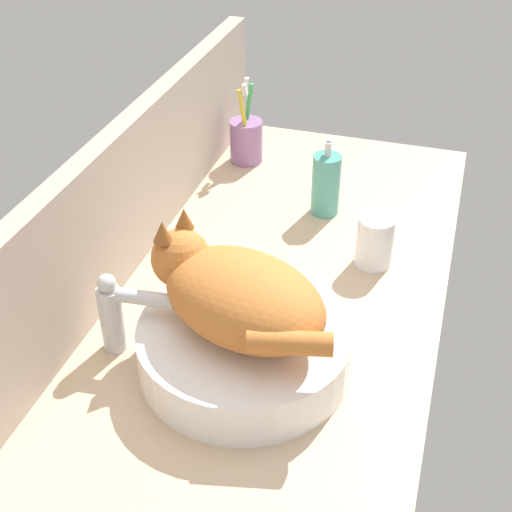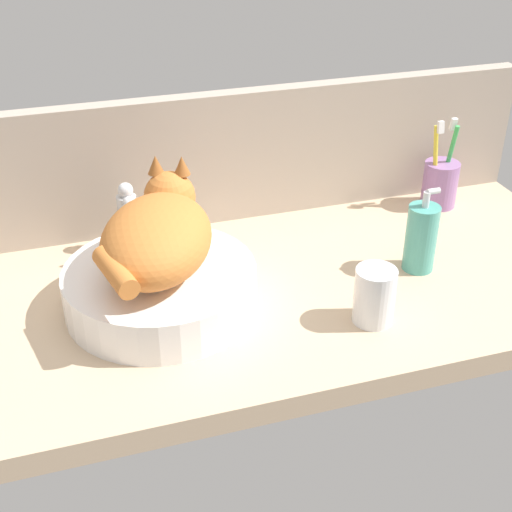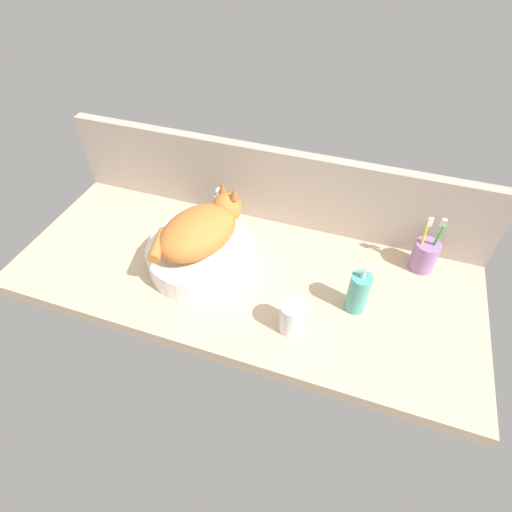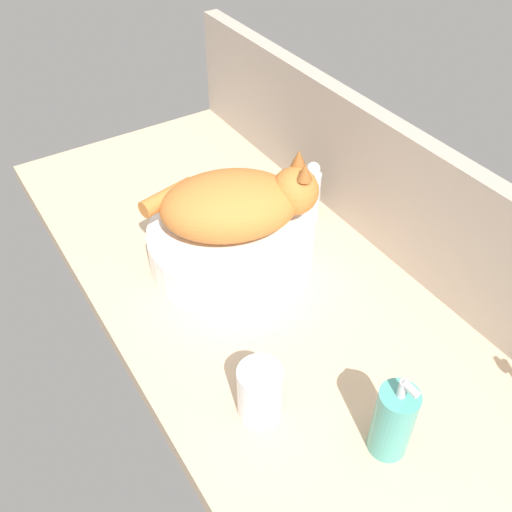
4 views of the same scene
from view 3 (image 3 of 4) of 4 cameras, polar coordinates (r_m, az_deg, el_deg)
The scene contains 8 objects.
ground_plane at distance 119.39cm, azimuth -1.87°, elevation -2.80°, with size 135.51×56.30×4.00cm, color #D1B28E.
backsplash_panel at distance 128.18cm, azimuth 2.08°, elevation 10.06°, with size 135.51×3.60×25.79cm, color #AD9E8E.
sink_basin at distance 118.46cm, azimuth -7.86°, elevation 0.13°, with size 31.14×31.14×7.18cm, color white.
cat at distance 112.78cm, azimuth -7.85°, elevation 3.87°, with size 25.00×30.19×14.00cm.
faucet at distance 129.28cm, azimuth -5.31°, elevation 7.13°, with size 3.87×11.86×13.60cm.
soap_dispenser at distance 107.74cm, azimuth 14.38°, elevation -5.07°, with size 5.52×5.52×15.52cm.
toothbrush_cup at distance 125.23cm, azimuth 22.92°, elevation 0.14°, with size 7.14×7.14×18.66cm.
water_glass at distance 102.45cm, azimuth 5.14°, elevation -8.90°, with size 6.55×6.55×9.34cm.
Camera 3 is at (29.31, -74.13, 86.88)cm, focal length 28.00 mm.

